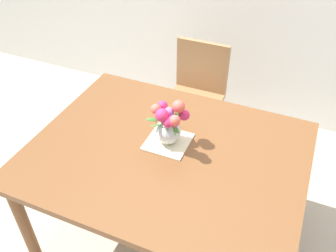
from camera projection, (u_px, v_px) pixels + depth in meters
ground_plane at (167, 229)px, 2.50m from camera, size 12.00×12.00×0.00m
dining_table at (167, 161)px, 2.09m from camera, size 1.53×1.20×0.73m
chair_far at (196, 91)px, 2.89m from camera, size 0.42×0.42×0.90m
placemat at (168, 142)px, 2.09m from camera, size 0.24×0.24×0.01m
flower_vase at (169, 124)px, 2.01m from camera, size 0.21×0.20×0.26m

